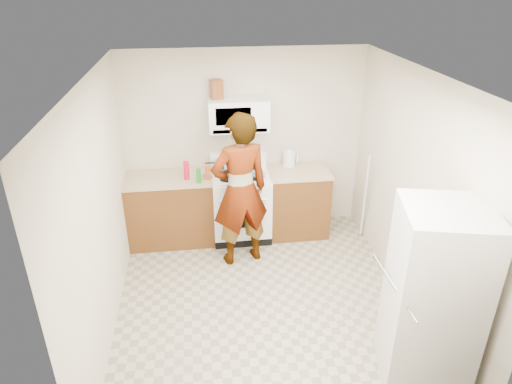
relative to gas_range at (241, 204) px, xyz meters
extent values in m
plane|color=gray|center=(0.10, -1.48, -0.49)|extent=(3.60, 3.60, 0.00)
cube|color=beige|center=(0.10, 0.31, 0.76)|extent=(3.20, 0.02, 2.50)
cube|color=beige|center=(1.69, -1.48, 0.76)|extent=(0.02, 3.60, 2.50)
cube|color=#5C3015|center=(-0.94, 0.01, -0.04)|extent=(1.12, 0.62, 0.90)
cube|color=tan|center=(-0.94, 0.01, 0.43)|extent=(1.14, 0.64, 0.03)
cube|color=#5C3015|center=(0.78, 0.01, -0.04)|extent=(0.80, 0.62, 0.90)
cube|color=tan|center=(0.78, 0.01, 0.43)|extent=(0.82, 0.64, 0.03)
cube|color=white|center=(0.00, -0.01, -0.04)|extent=(0.76, 0.65, 0.90)
cube|color=white|center=(0.00, -0.01, 0.43)|extent=(0.76, 0.62, 0.03)
cube|color=white|center=(0.00, 0.28, 0.54)|extent=(0.76, 0.08, 0.20)
cube|color=white|center=(0.00, 0.13, 1.21)|extent=(0.76, 0.38, 0.40)
imported|color=tan|center=(-0.06, -0.59, 0.49)|extent=(0.80, 0.63, 1.94)
cube|color=silver|center=(1.36, -2.63, 0.36)|extent=(0.84, 0.84, 1.70)
cylinder|color=silver|center=(0.69, 0.19, 0.55)|extent=(0.18, 0.18, 0.20)
cube|color=brown|center=(-0.27, 0.16, 1.53)|extent=(0.17, 0.17, 0.24)
cylinder|color=#AAAAAE|center=(-0.24, 0.15, 0.52)|extent=(0.26, 0.26, 0.11)
cube|color=silver|center=(0.18, -0.10, 0.47)|extent=(0.27, 0.19, 0.05)
cylinder|color=red|center=(-0.70, -0.08, 0.57)|extent=(0.07, 0.07, 0.24)
cylinder|color=#CE4C16|center=(-0.43, -0.14, 0.54)|extent=(0.07, 0.07, 0.18)
cylinder|color=#177E1C|center=(-0.55, -0.21, 0.54)|extent=(0.08, 0.08, 0.18)
cylinder|color=silver|center=(-0.47, -0.04, 0.45)|extent=(0.27, 0.27, 0.01)
cylinder|color=silver|center=(1.61, -0.35, 0.16)|extent=(0.13, 0.28, 1.28)
camera|label=1|loc=(-0.53, -5.48, 2.86)|focal=32.00mm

